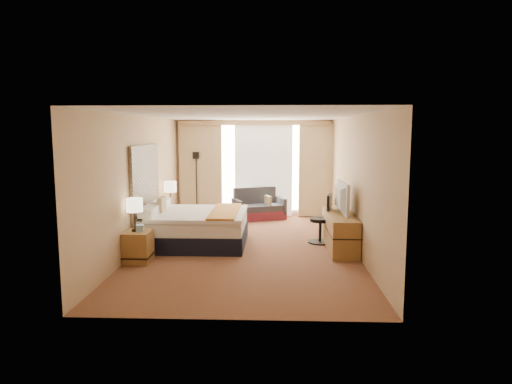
{
  "coord_description": "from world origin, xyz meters",
  "views": [
    {
      "loc": [
        0.52,
        -8.83,
        2.31
      ],
      "look_at": [
        0.16,
        0.4,
        1.07
      ],
      "focal_mm": 32.0,
      "sensor_mm": 36.0,
      "label": 1
    }
  ],
  "objects_px": {
    "media_dresser": "(340,231)",
    "bed": "(196,227)",
    "nightstand_left": "(138,247)",
    "loveseat": "(259,209)",
    "lamp_right": "(170,187)",
    "lamp_left": "(135,206)",
    "television": "(337,198)",
    "floor_lamp": "(196,171)",
    "desk_chair": "(323,221)",
    "nightstand_right": "(170,219)"
  },
  "relations": [
    {
      "from": "bed",
      "to": "lamp_left",
      "type": "relative_size",
      "value": 3.39
    },
    {
      "from": "loveseat",
      "to": "media_dresser",
      "type": "bearing_deg",
      "value": -82.78
    },
    {
      "from": "bed",
      "to": "floor_lamp",
      "type": "xyz_separation_m",
      "value": [
        -0.49,
        3.06,
        0.88
      ]
    },
    {
      "from": "floor_lamp",
      "to": "lamp_left",
      "type": "height_order",
      "value": "floor_lamp"
    },
    {
      "from": "lamp_right",
      "to": "nightstand_right",
      "type": "bearing_deg",
      "value": -119.66
    },
    {
      "from": "media_dresser",
      "to": "desk_chair",
      "type": "bearing_deg",
      "value": 121.43
    },
    {
      "from": "bed",
      "to": "floor_lamp",
      "type": "bearing_deg",
      "value": 99.16
    },
    {
      "from": "nightstand_left",
      "to": "floor_lamp",
      "type": "xyz_separation_m",
      "value": [
        0.32,
        4.35,
        0.96
      ]
    },
    {
      "from": "nightstand_left",
      "to": "bed",
      "type": "xyz_separation_m",
      "value": [
        0.81,
        1.29,
        0.08
      ]
    },
    {
      "from": "media_dresser",
      "to": "television",
      "type": "height_order",
      "value": "television"
    },
    {
      "from": "nightstand_left",
      "to": "bed",
      "type": "distance_m",
      "value": 1.52
    },
    {
      "from": "loveseat",
      "to": "lamp_right",
      "type": "bearing_deg",
      "value": -163.82
    },
    {
      "from": "nightstand_right",
      "to": "television",
      "type": "xyz_separation_m",
      "value": [
        3.65,
        -1.37,
        0.73
      ]
    },
    {
      "from": "bed",
      "to": "loveseat",
      "type": "distance_m",
      "value": 3.05
    },
    {
      "from": "loveseat",
      "to": "desk_chair",
      "type": "bearing_deg",
      "value": -83.19
    },
    {
      "from": "nightstand_left",
      "to": "media_dresser",
      "type": "xyz_separation_m",
      "value": [
        3.7,
        1.05,
        0.07
      ]
    },
    {
      "from": "loveseat",
      "to": "lamp_right",
      "type": "xyz_separation_m",
      "value": [
        -1.99,
        -1.56,
        0.75
      ]
    },
    {
      "from": "nightstand_right",
      "to": "television",
      "type": "relative_size",
      "value": 0.52
    },
    {
      "from": "media_dresser",
      "to": "bed",
      "type": "distance_m",
      "value": 2.9
    },
    {
      "from": "bed",
      "to": "television",
      "type": "height_order",
      "value": "television"
    },
    {
      "from": "floor_lamp",
      "to": "bed",
      "type": "bearing_deg",
      "value": -80.84
    },
    {
      "from": "bed",
      "to": "lamp_right",
      "type": "height_order",
      "value": "lamp_right"
    },
    {
      "from": "nightstand_right",
      "to": "lamp_right",
      "type": "distance_m",
      "value": 0.75
    },
    {
      "from": "lamp_left",
      "to": "loveseat",
      "type": "bearing_deg",
      "value": 63.44
    },
    {
      "from": "lamp_left",
      "to": "desk_chair",
      "type": "bearing_deg",
      "value": 23.58
    },
    {
      "from": "media_dresser",
      "to": "floor_lamp",
      "type": "bearing_deg",
      "value": 135.73
    },
    {
      "from": "bed",
      "to": "media_dresser",
      "type": "bearing_deg",
      "value": -4.65
    },
    {
      "from": "loveseat",
      "to": "desk_chair",
      "type": "xyz_separation_m",
      "value": [
        1.42,
        -2.58,
        0.18
      ]
    },
    {
      "from": "floor_lamp",
      "to": "lamp_right",
      "type": "height_order",
      "value": "floor_lamp"
    },
    {
      "from": "loveseat",
      "to": "floor_lamp",
      "type": "height_order",
      "value": "floor_lamp"
    },
    {
      "from": "media_dresser",
      "to": "loveseat",
      "type": "height_order",
      "value": "loveseat"
    },
    {
      "from": "nightstand_left",
      "to": "floor_lamp",
      "type": "height_order",
      "value": "floor_lamp"
    },
    {
      "from": "nightstand_left",
      "to": "desk_chair",
      "type": "xyz_separation_m",
      "value": [
        3.42,
        1.51,
        0.18
      ]
    },
    {
      "from": "nightstand_left",
      "to": "media_dresser",
      "type": "bearing_deg",
      "value": 15.84
    },
    {
      "from": "lamp_right",
      "to": "television",
      "type": "distance_m",
      "value": 3.89
    },
    {
      "from": "bed",
      "to": "floor_lamp",
      "type": "relative_size",
      "value": 1.15
    },
    {
      "from": "loveseat",
      "to": "floor_lamp",
      "type": "xyz_separation_m",
      "value": [
        -1.69,
        0.26,
        0.97
      ]
    },
    {
      "from": "media_dresser",
      "to": "bed",
      "type": "bearing_deg",
      "value": 175.35
    },
    {
      "from": "floor_lamp",
      "to": "lamp_right",
      "type": "relative_size",
      "value": 2.87
    },
    {
      "from": "nightstand_right",
      "to": "lamp_left",
      "type": "relative_size",
      "value": 0.93
    },
    {
      "from": "media_dresser",
      "to": "loveseat",
      "type": "bearing_deg",
      "value": 119.2
    },
    {
      "from": "nightstand_left",
      "to": "media_dresser",
      "type": "height_order",
      "value": "media_dresser"
    },
    {
      "from": "television",
      "to": "desk_chair",
      "type": "bearing_deg",
      "value": 29.32
    },
    {
      "from": "media_dresser",
      "to": "bed",
      "type": "xyz_separation_m",
      "value": [
        -2.89,
        0.24,
        0.01
      ]
    },
    {
      "from": "bed",
      "to": "lamp_right",
      "type": "distance_m",
      "value": 1.62
    },
    {
      "from": "nightstand_right",
      "to": "loveseat",
      "type": "relative_size",
      "value": 0.37
    },
    {
      "from": "lamp_left",
      "to": "bed",
      "type": "bearing_deg",
      "value": 56.5
    },
    {
      "from": "nightstand_left",
      "to": "media_dresser",
      "type": "distance_m",
      "value": 3.85
    },
    {
      "from": "bed",
      "to": "desk_chair",
      "type": "bearing_deg",
      "value": 4.96
    },
    {
      "from": "desk_chair",
      "to": "lamp_right",
      "type": "bearing_deg",
      "value": 177.94
    }
  ]
}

